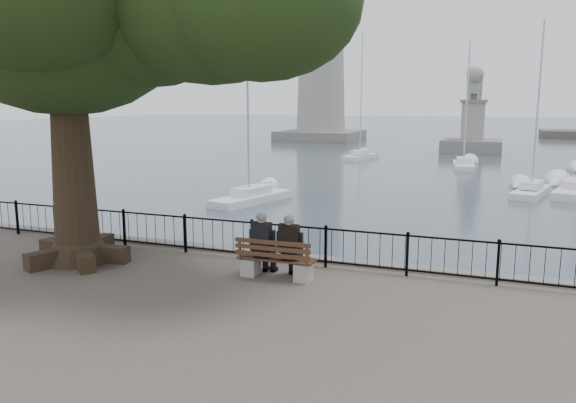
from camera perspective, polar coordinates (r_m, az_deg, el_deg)
The scene contains 11 objects.
harbor at distance 14.99m, azimuth 0.69°, elevation -7.62°, with size 260.00×260.00×1.20m.
railing at distance 14.25m, azimuth 0.00°, elevation -4.13°, with size 22.06×0.06×1.00m.
bench at distance 13.12m, azimuth -1.23°, elevation -6.38°, with size 1.85×0.58×0.97m.
person_left at distance 13.24m, azimuth -2.45°, elevation -4.58°, with size 0.45×0.76×1.54m.
person_right at distance 13.00m, azimuth 0.33°, elevation -4.84°, with size 0.45×0.76×1.54m.
lighthouse at distance 76.38m, azimuth 3.44°, elevation 16.10°, with size 10.20×10.20×31.16m.
lion_monument at distance 60.48m, azimuth 18.23°, elevation 6.81°, with size 5.87×5.87×8.70m.
sailboat_a at distance 28.70m, azimuth -3.75°, elevation 0.48°, with size 2.69×5.37×9.44m.
sailboat_c at distance 33.62m, azimuth 23.48°, elevation 1.09°, with size 2.36×4.87×9.45m.
sailboat_f at distance 45.90m, azimuth 17.42°, elevation 3.64°, with size 2.01×5.30×9.89m.
sailboat_h at distance 51.36m, azimuth 7.38°, elevation 4.70°, with size 2.49×4.97×11.11m.
Camera 1 is at (4.93, -10.41, 4.04)m, focal length 35.00 mm.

